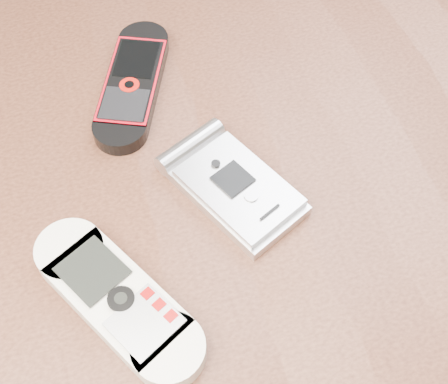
{
  "coord_description": "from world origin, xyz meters",
  "views": [
    {
      "loc": [
        -0.08,
        -0.24,
        1.14
      ],
      "look_at": [
        0.01,
        0.0,
        0.76
      ],
      "focal_mm": 50.0,
      "sensor_mm": 36.0,
      "label": 1
    }
  ],
  "objects_px": {
    "nokia_white": "(117,299)",
    "nokia_black_red": "(133,83)",
    "table": "(219,266)",
    "motorola_razr": "(236,187)"
  },
  "relations": [
    {
      "from": "nokia_white",
      "to": "nokia_black_red",
      "type": "distance_m",
      "value": 0.2
    },
    {
      "from": "nokia_white",
      "to": "table",
      "type": "bearing_deg",
      "value": 5.36
    },
    {
      "from": "table",
      "to": "nokia_white",
      "type": "bearing_deg",
      "value": -147.28
    },
    {
      "from": "nokia_white",
      "to": "nokia_black_red",
      "type": "relative_size",
      "value": 1.04
    },
    {
      "from": "nokia_black_red",
      "to": "motorola_razr",
      "type": "distance_m",
      "value": 0.14
    },
    {
      "from": "table",
      "to": "motorola_razr",
      "type": "height_order",
      "value": "motorola_razr"
    },
    {
      "from": "table",
      "to": "nokia_black_red",
      "type": "relative_size",
      "value": 8.42
    },
    {
      "from": "table",
      "to": "motorola_razr",
      "type": "relative_size",
      "value": 10.52
    },
    {
      "from": "nokia_white",
      "to": "motorola_razr",
      "type": "distance_m",
      "value": 0.12
    },
    {
      "from": "nokia_black_red",
      "to": "motorola_razr",
      "type": "height_order",
      "value": "motorola_razr"
    }
  ]
}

